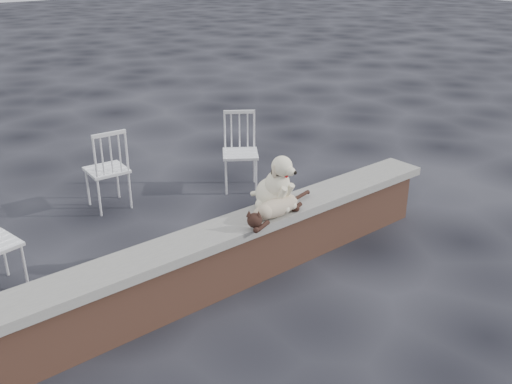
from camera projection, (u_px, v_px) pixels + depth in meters
ground at (164, 313)px, 4.62m from camera, size 60.00×60.00×0.00m
brick_wall at (161, 287)px, 4.52m from camera, size 6.00×0.30×0.50m
capstone at (159, 256)px, 4.41m from camera, size 6.20×0.40×0.08m
dog at (272, 181)px, 5.01m from camera, size 0.42×0.51×0.53m
cat at (276, 206)px, 4.93m from camera, size 1.14×0.45×0.19m
chair_c at (107, 168)px, 6.35m from camera, size 0.60×0.60×0.94m
chair_d at (240, 152)px, 6.84m from camera, size 0.78×0.78×0.94m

